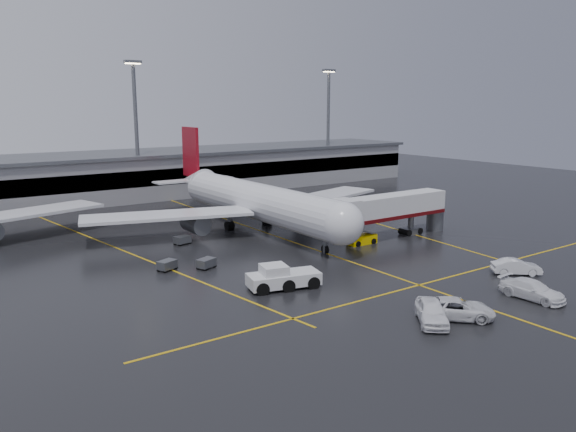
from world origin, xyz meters
TOP-DOWN VIEW (x-y plane):
  - ground at (0.00, 0.00)m, footprint 220.00×220.00m
  - apron_line_centre at (0.00, 0.00)m, footprint 0.25×90.00m
  - apron_line_stop at (0.00, -22.00)m, footprint 60.00×0.25m
  - apron_line_left at (-20.00, 10.00)m, footprint 9.99×69.35m
  - apron_line_right at (18.00, 10.00)m, footprint 7.57×69.64m
  - terminal at (0.00, 47.93)m, footprint 122.00×19.00m
  - light_mast_mid at (-5.00, 42.00)m, footprint 3.00×1.20m
  - light_mast_right at (40.00, 42.00)m, footprint 3.00×1.20m
  - main_airliner at (0.00, 9.70)m, footprint 48.80×45.60m
  - jet_bridge at (11.87, -6.00)m, footprint 19.90×3.40m
  - pushback_tractor at (-11.75, -14.85)m, footprint 7.54×4.51m
  - belt_loader at (6.74, -6.18)m, footprint 3.96×1.94m
  - service_van_a at (-4.16, -29.82)m, footprint 6.61×6.38m
  - service_van_b at (5.51, -30.74)m, footprint 2.78×6.15m
  - service_van_c at (11.20, -25.40)m, footprint 4.99×4.51m
  - service_van_d at (-6.63, -29.27)m, footprint 5.26×5.70m
  - baggage_cart_a at (-14.77, -4.54)m, footprint 2.34×1.96m
  - baggage_cart_b at (-18.60, -2.74)m, footprint 2.35×1.98m
  - baggage_cart_c at (-12.40, 6.92)m, footprint 2.23×1.70m

SIDE VIEW (x-z plane):
  - ground at x=0.00m, z-range 0.00..0.00m
  - apron_line_centre at x=0.00m, z-range 0.00..0.02m
  - apron_line_stop at x=0.00m, z-range 0.00..0.02m
  - apron_line_left at x=-20.00m, z-range 0.00..0.02m
  - apron_line_right at x=18.00m, z-range 0.00..0.02m
  - belt_loader at x=6.74m, z-range -0.63..1.85m
  - baggage_cart_a at x=-14.77m, z-range 0.07..1.19m
  - baggage_cart_b at x=-18.60m, z-range 0.07..1.19m
  - baggage_cart_c at x=-12.40m, z-range 0.07..1.19m
  - service_van_c at x=11.20m, z-range 0.00..1.65m
  - service_van_b at x=5.51m, z-range 0.00..1.75m
  - service_van_a at x=-4.16m, z-range 0.00..1.75m
  - service_van_d at x=-6.63m, z-range 0.00..1.89m
  - pushback_tractor at x=-11.75m, z-range -0.26..2.27m
  - jet_bridge at x=11.87m, z-range 0.91..6.96m
  - main_airliner at x=0.00m, z-range -2.84..11.26m
  - terminal at x=0.00m, z-range 0.02..8.62m
  - light_mast_mid at x=-5.00m, z-range 1.75..27.20m
  - light_mast_right at x=40.00m, z-range 1.75..27.20m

